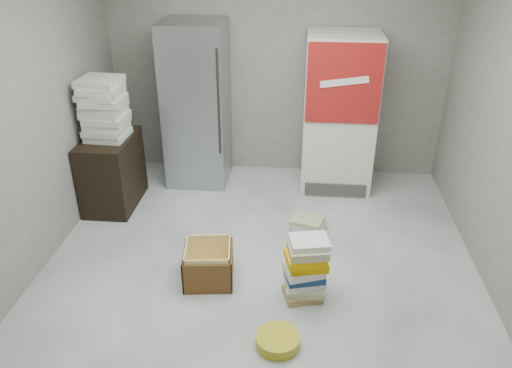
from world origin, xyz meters
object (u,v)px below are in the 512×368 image
(phonebook_stack_main, at_px, (305,269))
(cardboard_box, at_px, (209,266))
(steel_fridge, at_px, (197,105))
(coke_cooler, at_px, (339,113))
(wood_shelf, at_px, (112,172))

(phonebook_stack_main, relative_size, cardboard_box, 1.22)
(steel_fridge, relative_size, phonebook_stack_main, 3.27)
(coke_cooler, xyz_separation_m, phonebook_stack_main, (-0.34, -2.13, -0.61))
(phonebook_stack_main, bearing_deg, cardboard_box, 157.37)
(wood_shelf, distance_m, phonebook_stack_main, 2.57)
(wood_shelf, bearing_deg, coke_cooler, 16.28)
(cardboard_box, bearing_deg, steel_fridge, 96.31)
(coke_cooler, bearing_deg, steel_fridge, 179.82)
(cardboard_box, bearing_deg, phonebook_stack_main, -17.33)
(coke_cooler, distance_m, phonebook_stack_main, 2.24)
(wood_shelf, relative_size, phonebook_stack_main, 1.38)
(wood_shelf, relative_size, cardboard_box, 1.68)
(phonebook_stack_main, xyz_separation_m, cardboard_box, (-0.85, 0.16, -0.15))
(steel_fridge, distance_m, phonebook_stack_main, 2.59)
(phonebook_stack_main, distance_m, cardboard_box, 0.88)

